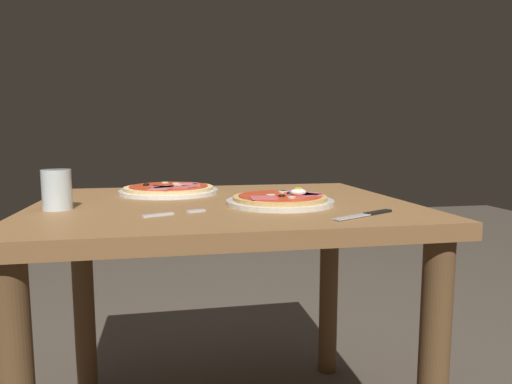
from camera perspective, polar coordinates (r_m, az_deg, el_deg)
dining_table at (r=1.29m, az=-4.16°, el=-6.79°), size 1.02×0.82×0.74m
pizza_foreground at (r=1.22m, az=3.12°, el=-0.98°), size 0.29×0.29×0.05m
pizza_across_left at (r=1.47m, az=-10.91°, el=0.29°), size 0.31×0.31×0.03m
water_glass_near at (r=1.23m, az=-23.84°, el=-0.05°), size 0.07×0.07×0.10m
fork at (r=1.08m, az=-10.88°, el=-2.70°), size 0.15×0.08×0.00m
knife at (r=1.08m, az=13.92°, el=-2.73°), size 0.18×0.11×0.01m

